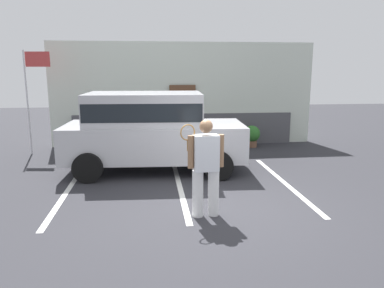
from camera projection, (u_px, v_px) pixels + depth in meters
name	position (u px, v px, depth m)	size (l,w,h in m)	color
ground_plane	(215.00, 210.00, 7.10)	(40.00, 40.00, 0.00)	#2D2D33
parking_stripe_0	(68.00, 190.00, 8.22)	(0.12, 4.40, 0.01)	silver
parking_stripe_1	(180.00, 186.00, 8.50)	(0.12, 4.40, 0.01)	silver
parking_stripe_2	(284.00, 183.00, 8.77)	(0.12, 4.40, 0.01)	silver
house_frontage	(184.00, 97.00, 12.97)	(9.13, 0.40, 3.55)	silver
parked_suv	(150.00, 128.00, 9.60)	(4.69, 2.35, 2.05)	#B7B7BC
tennis_player_man	(206.00, 167.00, 6.63)	(0.79, 0.31, 1.78)	white
potted_plant_by_porch	(252.00, 135.00, 12.69)	(0.56, 0.56, 0.74)	brown
flag_pole	(32.00, 83.00, 11.30)	(0.80, 0.11, 3.21)	silver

